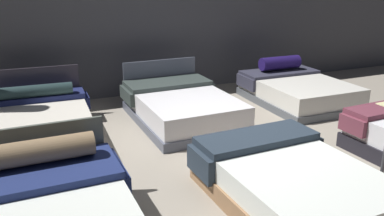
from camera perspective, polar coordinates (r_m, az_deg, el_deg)
name	(u,v)px	position (r m, az deg, el deg)	size (l,w,h in m)	color
ground_plane	(223,152)	(5.42, 4.53, -6.38)	(18.00, 18.00, 0.02)	gray
showroom_back_wall	(147,4)	(7.89, -6.46, 14.61)	(18.00, 0.06, 3.50)	#47474C
bed_1	(291,183)	(4.27, 14.09, -10.42)	(1.54, 2.02, 0.53)	#8F6847
bed_3	(38,125)	(6.11, -21.36, -2.26)	(1.66, 2.23, 0.87)	#2D2830
bed_4	(181,106)	(6.47, -1.57, 0.28)	(1.55, 2.15, 0.83)	#4A4F5F
bed_5	(297,90)	(7.67, 14.89, 2.53)	(1.59, 2.03, 0.77)	#4B5056
price_sign	(384,157)	(4.83, 25.97, -6.40)	(0.28, 0.24, 0.99)	#3F3F44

